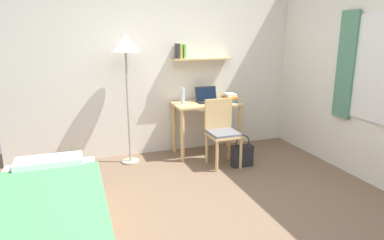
{
  "coord_description": "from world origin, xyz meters",
  "views": [
    {
      "loc": [
        -1.23,
        -2.8,
        1.75
      ],
      "look_at": [
        -0.08,
        0.51,
        0.85
      ],
      "focal_mm": 32.09,
      "sensor_mm": 36.0,
      "label": 1
    }
  ],
  "objects_px": {
    "bed": "(47,227)",
    "water_bottle": "(183,96)",
    "desk": "(207,114)",
    "desk_chair": "(222,130)",
    "handbag": "(242,155)",
    "book_stack": "(230,98)",
    "laptop": "(207,98)",
    "standing_lamp": "(126,51)"
  },
  "relations": [
    {
      "from": "desk_chair",
      "to": "handbag",
      "type": "bearing_deg",
      "value": -36.51
    },
    {
      "from": "bed",
      "to": "book_stack",
      "type": "relative_size",
      "value": 7.95
    },
    {
      "from": "desk_chair",
      "to": "standing_lamp",
      "type": "bearing_deg",
      "value": 158.19
    },
    {
      "from": "water_bottle",
      "to": "handbag",
      "type": "xyz_separation_m",
      "value": [
        0.62,
        -0.67,
        -0.72
      ]
    },
    {
      "from": "laptop",
      "to": "desk",
      "type": "bearing_deg",
      "value": -111.19
    },
    {
      "from": "standing_lamp",
      "to": "desk",
      "type": "bearing_deg",
      "value": 0.42
    },
    {
      "from": "laptop",
      "to": "desk_chair",
      "type": "bearing_deg",
      "value": -89.51
    },
    {
      "from": "desk_chair",
      "to": "handbag",
      "type": "xyz_separation_m",
      "value": [
        0.23,
        -0.17,
        -0.33
      ]
    },
    {
      "from": "desk",
      "to": "laptop",
      "type": "xyz_separation_m",
      "value": [
        0.03,
        0.07,
        0.22
      ]
    },
    {
      "from": "desk_chair",
      "to": "laptop",
      "type": "relative_size",
      "value": 2.68
    },
    {
      "from": "desk",
      "to": "water_bottle",
      "type": "distance_m",
      "value": 0.45
    },
    {
      "from": "standing_lamp",
      "to": "handbag",
      "type": "height_order",
      "value": "standing_lamp"
    },
    {
      "from": "desk",
      "to": "water_bottle",
      "type": "bearing_deg",
      "value": 175.37
    },
    {
      "from": "desk",
      "to": "desk_chair",
      "type": "bearing_deg",
      "value": -85.97
    },
    {
      "from": "desk_chair",
      "to": "standing_lamp",
      "type": "distance_m",
      "value": 1.62
    },
    {
      "from": "bed",
      "to": "desk",
      "type": "height_order",
      "value": "desk"
    },
    {
      "from": "bed",
      "to": "desk_chair",
      "type": "height_order",
      "value": "desk_chair"
    },
    {
      "from": "bed",
      "to": "water_bottle",
      "type": "xyz_separation_m",
      "value": [
        1.73,
        1.84,
        0.64
      ]
    },
    {
      "from": "water_bottle",
      "to": "standing_lamp",
      "type": "bearing_deg",
      "value": -177.25
    },
    {
      "from": "laptop",
      "to": "handbag",
      "type": "distance_m",
      "value": 1.0
    },
    {
      "from": "bed",
      "to": "laptop",
      "type": "xyz_separation_m",
      "value": [
        2.11,
        1.88,
        0.58
      ]
    },
    {
      "from": "desk_chair",
      "to": "book_stack",
      "type": "xyz_separation_m",
      "value": [
        0.31,
        0.43,
        0.34
      ]
    },
    {
      "from": "desk",
      "to": "standing_lamp",
      "type": "height_order",
      "value": "standing_lamp"
    },
    {
      "from": "desk_chair",
      "to": "water_bottle",
      "type": "relative_size",
      "value": 3.82
    },
    {
      "from": "laptop",
      "to": "water_bottle",
      "type": "distance_m",
      "value": 0.39
    },
    {
      "from": "book_stack",
      "to": "desk",
      "type": "bearing_deg",
      "value": 172.13
    },
    {
      "from": "bed",
      "to": "desk_chair",
      "type": "xyz_separation_m",
      "value": [
        2.12,
        1.34,
        0.25
      ]
    },
    {
      "from": "desk_chair",
      "to": "water_bottle",
      "type": "bearing_deg",
      "value": 127.76
    },
    {
      "from": "bed",
      "to": "book_stack",
      "type": "xyz_separation_m",
      "value": [
        2.42,
        1.76,
        0.58
      ]
    },
    {
      "from": "bed",
      "to": "book_stack",
      "type": "bearing_deg",
      "value": 36.05
    },
    {
      "from": "standing_lamp",
      "to": "handbag",
      "type": "distance_m",
      "value": 2.05
    },
    {
      "from": "laptop",
      "to": "book_stack",
      "type": "distance_m",
      "value": 0.33
    },
    {
      "from": "bed",
      "to": "handbag",
      "type": "bearing_deg",
      "value": 26.49
    },
    {
      "from": "handbag",
      "to": "bed",
      "type": "bearing_deg",
      "value": -153.51
    },
    {
      "from": "handbag",
      "to": "water_bottle",
      "type": "bearing_deg",
      "value": 132.6
    },
    {
      "from": "standing_lamp",
      "to": "water_bottle",
      "type": "relative_size",
      "value": 7.46
    },
    {
      "from": "water_bottle",
      "to": "desk",
      "type": "bearing_deg",
      "value": -4.63
    },
    {
      "from": "standing_lamp",
      "to": "water_bottle",
      "type": "height_order",
      "value": "standing_lamp"
    },
    {
      "from": "bed",
      "to": "laptop",
      "type": "height_order",
      "value": "laptop"
    },
    {
      "from": "standing_lamp",
      "to": "laptop",
      "type": "xyz_separation_m",
      "value": [
        1.16,
        0.08,
        -0.7
      ]
    },
    {
      "from": "desk",
      "to": "water_bottle",
      "type": "height_order",
      "value": "water_bottle"
    },
    {
      "from": "desk",
      "to": "water_bottle",
      "type": "xyz_separation_m",
      "value": [
        -0.36,
        0.03,
        0.28
      ]
    }
  ]
}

